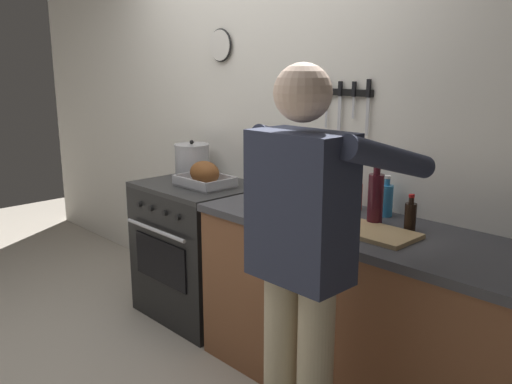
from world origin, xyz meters
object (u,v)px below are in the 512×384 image
cutting_board (376,233)px  bottle_soy_sauce (410,216)px  bottle_wine_red (376,198)px  stove (200,249)px  person_cook (303,254)px  roasting_pan (205,175)px  bottle_vinegar (327,192)px  bottle_hot_sauce (357,196)px  stock_pot (192,160)px  bottle_dish_soap (386,199)px

cutting_board → bottle_soy_sauce: (0.07, 0.16, 0.06)m
bottle_wine_red → stove: bearing=-178.0°
person_cook → bottle_wine_red: (-0.13, 0.66, 0.08)m
roasting_pan → bottle_vinegar: 0.93m
cutting_board → bottle_hot_sauce: bottle_hot_sauce is taller
person_cook → roasting_pan: bearing=80.2°
cutting_board → bottle_vinegar: bottle_vinegar is taller
stove → bottle_hot_sauce: bottle_hot_sauce is taller
bottle_vinegar → bottle_wine_red: 0.30m
person_cook → bottle_hot_sauce: bearing=36.9°
person_cook → bottle_vinegar: person_cook is taller
stock_pot → bottle_dish_soap: (1.49, 0.09, -0.02)m
stove → bottle_wine_red: 1.44m
cutting_board → bottle_dish_soap: 0.35m
bottle_vinegar → bottle_wine_red: bottle_wine_red is taller
stove → bottle_wine_red: bearing=2.0°
bottle_soy_sauce → bottle_hot_sauce: bottle_hot_sauce is taller
cutting_board → bottle_dish_soap: bottle_dish_soap is taller
roasting_pan → bottle_hot_sauce: size_ratio=1.90×
person_cook → bottle_vinegar: bearing=46.4°
stock_pot → bottle_wine_red: size_ratio=0.79×
stove → bottle_vinegar: bearing=3.2°
stove → bottle_wine_red: (1.31, 0.05, 0.58)m
stove → bottle_vinegar: (1.02, 0.06, 0.56)m
bottle_soy_sauce → bottle_hot_sauce: (-0.39, 0.13, 0.00)m
stove → bottle_dish_soap: 1.39m
bottle_dish_soap → bottle_wine_red: bearing=-73.3°
bottle_vinegar → bottle_hot_sauce: 0.18m
bottle_soy_sauce → bottle_vinegar: bottle_vinegar is taller
bottle_soy_sauce → bottle_vinegar: 0.47m
bottle_vinegar → bottle_hot_sauce: bearing=63.7°
bottle_dish_soap → bottle_hot_sauce: (-0.17, -0.01, -0.01)m
stock_pot → bottle_hot_sauce: bearing=3.6°
stock_pot → bottle_dish_soap: size_ratio=1.19×
roasting_pan → bottle_vinegar: size_ratio=1.32×
bottle_dish_soap → stock_pot: bearing=-176.5°
person_cook → bottle_dish_soap: size_ratio=7.91×
stove → stock_pot: (-0.23, 0.13, 0.56)m
person_cook → bottle_dish_soap: person_cook is taller
stock_pot → cutting_board: 1.66m
bottle_vinegar → roasting_pan: bearing=-175.5°
bottle_wine_red → bottle_vinegar: bearing=178.0°
bottle_soy_sauce → bottle_wine_red: size_ratio=0.55×
stove → person_cook: person_cook is taller
bottle_hot_sauce → bottle_wine_red: (0.22, -0.17, 0.06)m
roasting_pan → cutting_board: roasting_pan is taller
person_cook → bottle_wine_red: bearing=24.9°
stove → bottle_vinegar: bottle_vinegar is taller
person_cook → bottle_hot_sauce: 0.90m
person_cook → stock_pot: (-1.67, 0.74, 0.06)m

